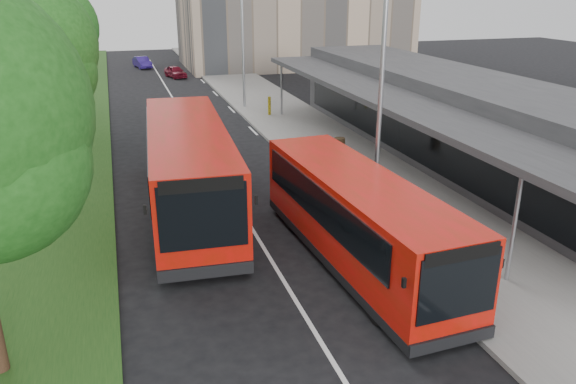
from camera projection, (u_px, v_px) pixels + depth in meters
name	position (u px, v px, depth m)	size (l,w,h in m)	color
ground	(274.00, 265.00, 16.79)	(120.00, 120.00, 0.00)	black
pavement	(279.00, 112.00, 36.32)	(5.00, 80.00, 0.15)	gray
grass_verge	(65.00, 127.00, 32.73)	(5.00, 80.00, 0.10)	#1B4215
lane_centre_line	(198.00, 140.00, 30.21)	(0.12, 70.00, 0.01)	silver
kerb_dashes	(241.00, 119.00, 34.70)	(0.12, 56.00, 0.01)	silver
station_building	(450.00, 117.00, 26.25)	(7.70, 26.00, 4.00)	#303033
tree_mid	(28.00, 56.00, 21.07)	(5.17, 5.17, 8.31)	#332214
tree_far	(53.00, 33.00, 31.84)	(5.06, 5.06, 8.13)	#332214
lamp_post_near	(379.00, 89.00, 18.07)	(1.44, 0.28, 8.00)	#919399
lamp_post_far	(241.00, 36.00, 35.96)	(1.44, 0.28, 8.00)	#919399
bus_main	(358.00, 220.00, 16.47)	(2.97, 9.72, 2.72)	red
bus_second	(189.00, 169.00, 20.20)	(3.57, 11.42, 3.19)	red
litter_bin	(339.00, 148.00, 26.52)	(0.52, 0.52, 0.94)	#392917
bollard	(269.00, 106.00, 35.07)	(0.18, 0.18, 1.14)	#E0BF0B
car_near	(175.00, 72.00, 49.82)	(1.22, 3.03, 1.03)	maroon
car_far	(142.00, 62.00, 55.44)	(1.16, 3.32, 1.10)	navy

